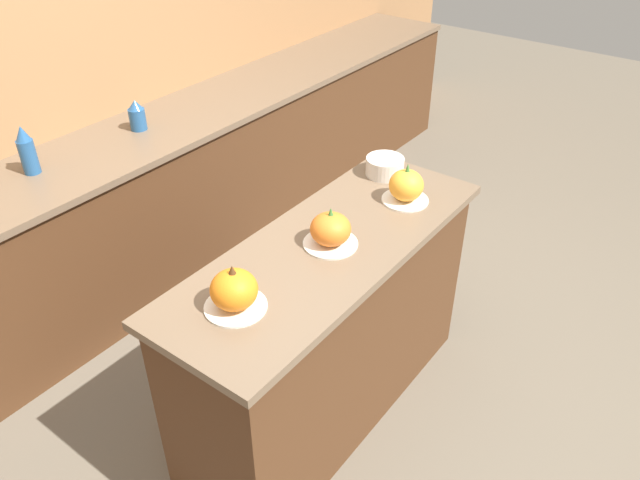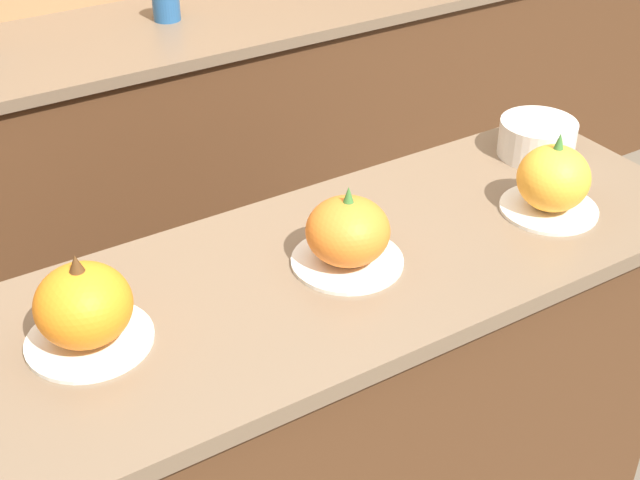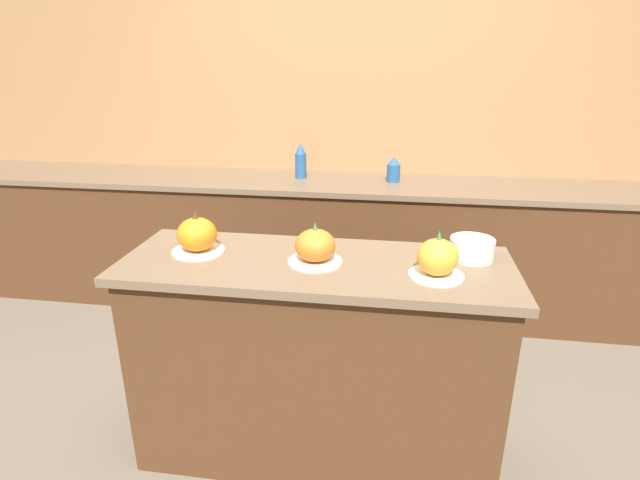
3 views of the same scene
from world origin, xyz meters
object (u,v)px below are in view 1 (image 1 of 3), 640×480
(pumpkin_cake_center, at_px, (331,230))
(bottle_short, at_px, (137,116))
(pumpkin_cake_right, at_px, (406,187))
(bottle_tall, at_px, (27,151))
(pumpkin_cake_left, at_px, (234,291))
(mixing_bowl, at_px, (385,166))

(pumpkin_cake_center, xyz_separation_m, bottle_short, (0.27, 1.45, -0.01))
(pumpkin_cake_right, height_order, bottle_tall, bottle_tall)
(pumpkin_cake_center, height_order, pumpkin_cake_right, pumpkin_cake_right)
(pumpkin_cake_right, distance_m, bottle_short, 1.52)
(pumpkin_cake_left, relative_size, bottle_tall, 0.91)
(pumpkin_cake_left, relative_size, bottle_short, 1.32)
(bottle_short, bearing_deg, bottle_tall, 178.70)
(bottle_short, distance_m, mixing_bowl, 1.36)
(pumpkin_cake_right, bearing_deg, bottle_short, 96.60)
(bottle_tall, bearing_deg, bottle_short, -1.30)
(pumpkin_cake_center, bearing_deg, pumpkin_cake_right, -7.82)
(pumpkin_cake_left, bearing_deg, mixing_bowl, 5.16)
(pumpkin_cake_left, xyz_separation_m, bottle_tall, (0.15, 1.43, 0.02))
(pumpkin_cake_left, bearing_deg, pumpkin_cake_right, -5.89)
(pumpkin_cake_center, relative_size, bottle_tall, 0.91)
(bottle_tall, relative_size, mixing_bowl, 1.35)
(mixing_bowl, bearing_deg, pumpkin_cake_right, -127.10)
(pumpkin_cake_center, bearing_deg, bottle_tall, 102.96)
(pumpkin_cake_left, height_order, pumpkin_cake_right, pumpkin_cake_right)
(pumpkin_cake_left, xyz_separation_m, mixing_bowl, (1.09, 0.10, -0.03))
(pumpkin_cake_right, distance_m, mixing_bowl, 0.25)
(bottle_short, relative_size, mixing_bowl, 0.93)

